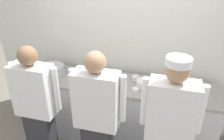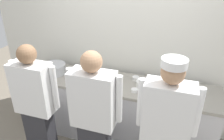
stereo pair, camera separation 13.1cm
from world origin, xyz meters
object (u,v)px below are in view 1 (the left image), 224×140
object	(u,v)px
chef_near_left	(37,107)
ramekin_green_sauce	(135,90)
chef_center	(97,118)
mixing_bowl_steel	(52,70)
ramekin_yellow_sauce	(135,78)
sheet_tray	(175,88)
chef_far_right	(169,128)
deli_cup	(94,81)
ramekin_red_sauce	(76,75)
squeeze_bottle_primary	(112,83)
plate_stack_front	(144,83)

from	to	relation	value
chef_near_left	ramekin_green_sauce	bearing A→B (deg)	27.44
chef_center	mixing_bowl_steel	bearing A→B (deg)	142.06
mixing_bowl_steel	ramekin_yellow_sauce	world-z (taller)	mixing_bowl_steel
sheet_tray	chef_far_right	bearing A→B (deg)	-93.61
deli_cup	chef_far_right	bearing A→B (deg)	-30.60
sheet_tray	ramekin_red_sauce	bearing A→B (deg)	-179.54
mixing_bowl_steel	ramekin_red_sauce	xyz separation A→B (m)	(0.36, 0.04, -0.05)
squeeze_bottle_primary	ramekin_green_sauce	world-z (taller)	squeeze_bottle_primary
ramekin_green_sauce	plate_stack_front	bearing A→B (deg)	62.19
chef_near_left	chef_center	size ratio (longest dim) A/B	0.98
chef_near_left	plate_stack_front	bearing A→B (deg)	31.64
mixing_bowl_steel	ramekin_yellow_sauce	bearing A→B (deg)	7.94
chef_center	ramekin_red_sauce	distance (m)	0.96
squeeze_bottle_primary	ramekin_red_sauce	xyz separation A→B (m)	(-0.59, 0.20, -0.07)
chef_near_left	ramekin_red_sauce	world-z (taller)	chef_near_left
chef_far_right	ramekin_green_sauce	distance (m)	0.72
ramekin_red_sauce	deli_cup	xyz separation A→B (m)	(0.32, -0.14, 0.03)
deli_cup	ramekin_yellow_sauce	bearing A→B (deg)	27.86
chef_near_left	ramekin_yellow_sauce	size ratio (longest dim) A/B	16.60
mixing_bowl_steel	squeeze_bottle_primary	world-z (taller)	squeeze_bottle_primary
chef_center	plate_stack_front	distance (m)	0.85
chef_far_right	mixing_bowl_steel	distance (m)	1.84
ramekin_red_sauce	deli_cup	size ratio (longest dim) A/B	1.02
chef_far_right	deli_cup	size ratio (longest dim) A/B	16.37
chef_center	sheet_tray	xyz separation A→B (m)	(0.81, 0.78, 0.06)
plate_stack_front	mixing_bowl_steel	world-z (taller)	mixing_bowl_steel
mixing_bowl_steel	deli_cup	world-z (taller)	mixing_bowl_steel
chef_far_right	sheet_tray	xyz separation A→B (m)	(0.05, 0.75, 0.05)
plate_stack_front	ramekin_yellow_sauce	world-z (taller)	plate_stack_front
mixing_bowl_steel	sheet_tray	bearing A→B (deg)	1.58
sheet_tray	squeeze_bottle_primary	bearing A→B (deg)	-165.42
chef_near_left	ramekin_red_sauce	distance (m)	0.76
chef_center	sheet_tray	world-z (taller)	chef_center
chef_center	chef_far_right	world-z (taller)	chef_far_right
mixing_bowl_steel	squeeze_bottle_primary	distance (m)	0.96
deli_cup	chef_center	bearing A→B (deg)	-67.71
chef_near_left	chef_center	distance (m)	0.76
chef_near_left	chef_center	world-z (taller)	chef_center
ramekin_yellow_sauce	chef_near_left	bearing A→B (deg)	-139.86
plate_stack_front	ramekin_green_sauce	distance (m)	0.18
chef_near_left	sheet_tray	world-z (taller)	chef_near_left
squeeze_bottle_primary	ramekin_green_sauce	xyz separation A→B (m)	(0.30, 0.02, -0.07)
chef_far_right	mixing_bowl_steel	size ratio (longest dim) A/B	4.75
ramekin_yellow_sauce	squeeze_bottle_primary	bearing A→B (deg)	-127.68
ramekin_red_sauce	ramekin_yellow_sauce	xyz separation A→B (m)	(0.84, 0.13, 0.01)
ramekin_red_sauce	chef_center	bearing A→B (deg)	-53.16
sheet_tray	ramekin_yellow_sauce	world-z (taller)	ramekin_yellow_sauce
chef_near_left	squeeze_bottle_primary	world-z (taller)	chef_near_left
chef_center	deli_cup	world-z (taller)	chef_center
squeeze_bottle_primary	deli_cup	xyz separation A→B (m)	(-0.27, 0.05, -0.04)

